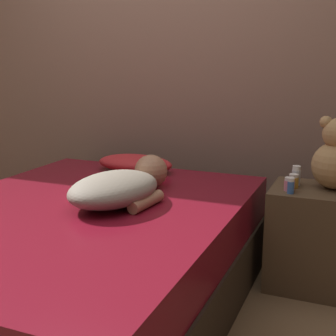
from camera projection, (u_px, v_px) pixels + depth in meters
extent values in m
plane|color=brown|center=(83.00, 310.00, 2.39)|extent=(12.00, 12.00, 0.00)
cube|color=#846656|center=(175.00, 53.00, 3.23)|extent=(8.00, 0.06, 2.60)
cube|color=#2D2319|center=(81.00, 282.00, 2.36)|extent=(1.49, 1.96, 0.32)
cube|color=maroon|center=(79.00, 231.00, 2.30)|extent=(1.46, 1.92, 0.24)
cube|color=brown|center=(317.00, 238.00, 2.60)|extent=(0.52, 0.42, 0.57)
ellipsoid|color=red|center=(135.00, 163.00, 2.99)|extent=(0.50, 0.28, 0.11)
ellipsoid|color=gray|center=(114.00, 189.00, 2.32)|extent=(0.44, 0.59, 0.16)
sphere|color=#A87556|center=(151.00, 171.00, 2.61)|extent=(0.19, 0.19, 0.19)
cylinder|color=#A87556|center=(146.00, 202.00, 2.27)|extent=(0.09, 0.25, 0.06)
sphere|color=tan|center=(336.00, 166.00, 2.52)|extent=(0.26, 0.26, 0.26)
sphere|color=tan|center=(326.00, 122.00, 2.49)|extent=(0.07, 0.07, 0.07)
cylinder|color=gold|center=(293.00, 182.00, 2.56)|extent=(0.05, 0.05, 0.06)
cylinder|color=white|center=(294.00, 176.00, 2.55)|extent=(0.05, 0.05, 0.02)
cylinder|color=silver|center=(296.00, 178.00, 2.61)|extent=(0.05, 0.05, 0.09)
cylinder|color=white|center=(297.00, 168.00, 2.60)|extent=(0.04, 0.04, 0.02)
cylinder|color=pink|center=(289.00, 186.00, 2.50)|extent=(0.06, 0.06, 0.06)
cylinder|color=white|center=(290.00, 179.00, 2.49)|extent=(0.05, 0.05, 0.02)
cylinder|color=#3866B2|center=(291.00, 188.00, 2.44)|extent=(0.03, 0.03, 0.07)
cylinder|color=white|center=(291.00, 180.00, 2.43)|extent=(0.03, 0.03, 0.02)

